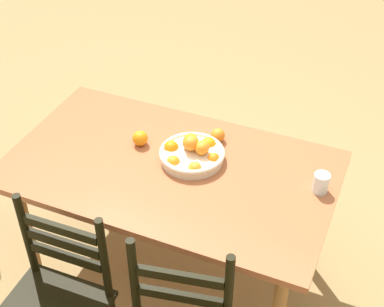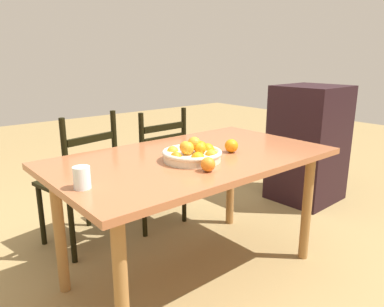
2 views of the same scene
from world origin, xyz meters
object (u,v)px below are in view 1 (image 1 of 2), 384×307
chair_near_window (54,307)px  orange_loose_0 (140,138)px  dining_table (170,179)px  drinking_glass (321,183)px  orange_loose_1 (218,135)px  fruit_bowl (192,153)px

chair_near_window → orange_loose_0: bearing=87.9°
dining_table → drinking_glass: bearing=-171.2°
orange_loose_0 → orange_loose_1: (-0.35, -0.18, -0.00)m
chair_near_window → orange_loose_1: 1.12m
dining_table → chair_near_window: (0.22, 0.73, -0.21)m
fruit_bowl → drinking_glass: 0.62m
dining_table → orange_loose_1: size_ratio=22.04×
chair_near_window → fruit_bowl: bearing=68.8°
fruit_bowl → orange_loose_1: 0.20m
orange_loose_1 → orange_loose_0: bearing=27.2°
orange_loose_0 → orange_loose_1: 0.39m
chair_near_window → orange_loose_0: size_ratio=11.82×
chair_near_window → drinking_glass: (-0.92, -0.84, 0.34)m
dining_table → drinking_glass: size_ratio=16.46×
orange_loose_0 → drinking_glass: 0.91m
chair_near_window → orange_loose_1: bearing=69.1°
orange_loose_0 → chair_near_window: bearing=89.3°
chair_near_window → drinking_glass: 1.29m
fruit_bowl → orange_loose_0: size_ratio=4.11×
drinking_glass → fruit_bowl: bearing=1.6°
dining_table → fruit_bowl: size_ratio=4.92×
dining_table → drinking_glass: drinking_glass is taller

